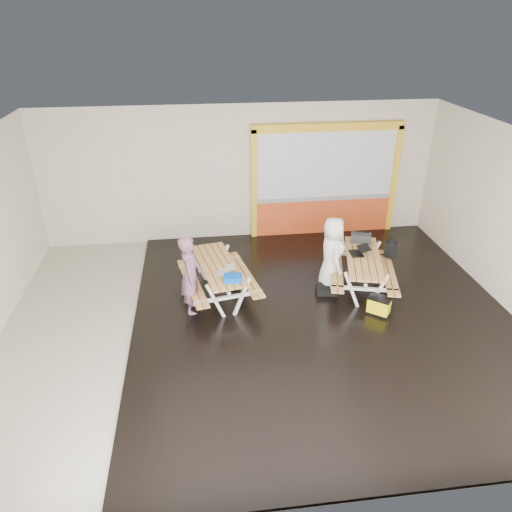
{
  "coord_description": "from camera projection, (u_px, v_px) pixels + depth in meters",
  "views": [
    {
      "loc": [
        -1.1,
        -7.69,
        5.51
      ],
      "look_at": [
        0.0,
        0.9,
        1.0
      ],
      "focal_mm": 33.48,
      "sensor_mm": 36.0,
      "label": 1
    }
  ],
  "objects": [
    {
      "name": "room",
      "position": [
        262.0,
        242.0,
        8.62
      ],
      "size": [
        10.02,
        8.02,
        3.52
      ],
      "color": "#BDB3A0",
      "rests_on": "ground"
    },
    {
      "name": "deck",
      "position": [
        323.0,
        316.0,
        9.56
      ],
      "size": [
        7.5,
        7.98,
        0.05
      ],
      "primitive_type": "cube",
      "color": "black",
      "rests_on": "room"
    },
    {
      "name": "kiosk",
      "position": [
        325.0,
        183.0,
        12.47
      ],
      "size": [
        3.88,
        0.16,
        3.0
      ],
      "color": "#D0481E",
      "rests_on": "room"
    },
    {
      "name": "picnic_table_left",
      "position": [
        218.0,
        272.0,
        9.92
      ],
      "size": [
        1.75,
        2.26,
        0.81
      ],
      "color": "#B78446",
      "rests_on": "deck"
    },
    {
      "name": "picnic_table_right",
      "position": [
        363.0,
        265.0,
        10.23
      ],
      "size": [
        1.81,
        2.28,
        0.8
      ],
      "color": "#B78446",
      "rests_on": "deck"
    },
    {
      "name": "person_left",
      "position": [
        190.0,
        275.0,
        9.36
      ],
      "size": [
        0.45,
        0.64,
        1.67
      ],
      "primitive_type": "imported",
      "rotation": [
        0.0,
        0.0,
        1.48
      ],
      "color": "#7A4F68",
      "rests_on": "deck"
    },
    {
      "name": "person_right",
      "position": [
        332.0,
        254.0,
        10.19
      ],
      "size": [
        0.53,
        0.81,
        1.65
      ],
      "primitive_type": "imported",
      "rotation": [
        0.0,
        0.0,
        1.58
      ],
      "color": "white",
      "rests_on": "deck"
    },
    {
      "name": "laptop_left",
      "position": [
        226.0,
        270.0,
        9.51
      ],
      "size": [
        0.37,
        0.35,
        0.14
      ],
      "color": "silver",
      "rests_on": "picnic_table_left"
    },
    {
      "name": "laptop_right",
      "position": [
        359.0,
        251.0,
        10.25
      ],
      "size": [
        0.42,
        0.38,
        0.17
      ],
      "color": "black",
      "rests_on": "picnic_table_right"
    },
    {
      "name": "blue_pouch",
      "position": [
        233.0,
        278.0,
        9.23
      ],
      "size": [
        0.37,
        0.27,
        0.1
      ],
      "primitive_type": "cube",
      "rotation": [
        0.0,
        0.0,
        -0.06
      ],
      "color": "#0046C1",
      "rests_on": "picnic_table_left"
    },
    {
      "name": "toolbox",
      "position": [
        361.0,
        238.0,
        10.76
      ],
      "size": [
        0.49,
        0.36,
        0.26
      ],
      "color": "black",
      "rests_on": "picnic_table_right"
    },
    {
      "name": "backpack",
      "position": [
        391.0,
        248.0,
        10.66
      ],
      "size": [
        0.3,
        0.27,
        0.42
      ],
      "color": "black",
      "rests_on": "picnic_table_right"
    },
    {
      "name": "dark_case",
      "position": [
        327.0,
        289.0,
        10.26
      ],
      "size": [
        0.48,
        0.39,
        0.16
      ],
      "primitive_type": "cube",
      "rotation": [
        0.0,
        0.0,
        -0.14
      ],
      "color": "black",
      "rests_on": "deck"
    },
    {
      "name": "fluke_bag",
      "position": [
        379.0,
        306.0,
        9.51
      ],
      "size": [
        0.52,
        0.5,
        0.38
      ],
      "color": "black",
      "rests_on": "deck"
    }
  ]
}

